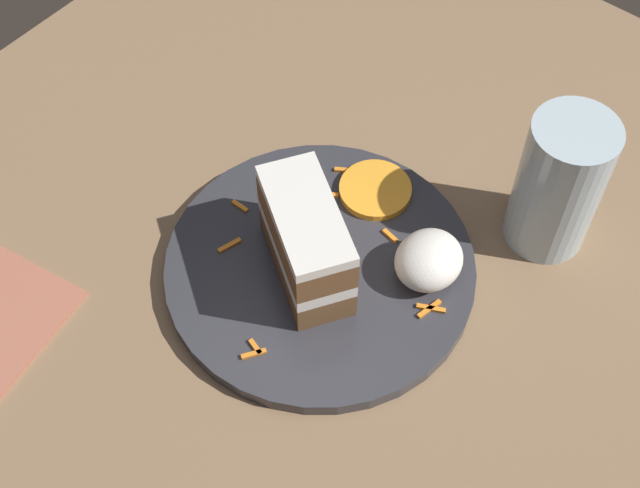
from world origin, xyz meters
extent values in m
plane|color=black|center=(0.00, 0.00, 0.00)|extent=(6.00, 6.00, 0.00)
cube|color=#846647|center=(0.00, 0.00, 0.01)|extent=(1.01, 0.86, 0.02)
cylinder|color=#333338|center=(-0.03, 0.01, 0.03)|extent=(0.27, 0.27, 0.01)
cube|color=brown|center=(-0.02, 0.01, 0.05)|extent=(0.10, 0.12, 0.03)
cube|color=white|center=(-0.02, 0.01, 0.07)|extent=(0.10, 0.12, 0.01)
cube|color=brown|center=(-0.02, 0.01, 0.09)|extent=(0.10, 0.12, 0.03)
cube|color=white|center=(-0.02, 0.01, 0.11)|extent=(0.10, 0.12, 0.01)
ellipsoid|color=white|center=(-0.08, 0.09, 0.06)|extent=(0.06, 0.06, 0.04)
cylinder|color=orange|center=(-0.12, 0.00, 0.04)|extent=(0.07, 0.07, 0.01)
cube|color=orange|center=(-0.09, -0.03, 0.04)|extent=(0.01, 0.02, 0.00)
cube|color=orange|center=(0.07, 0.02, 0.04)|extent=(0.02, 0.01, 0.00)
cube|color=orange|center=(-0.05, 0.11, 0.04)|extent=(0.02, 0.01, 0.00)
cube|color=orange|center=(-0.09, 0.04, 0.04)|extent=(0.01, 0.02, 0.00)
cube|color=orange|center=(-0.03, -0.08, 0.04)|extent=(0.00, 0.02, 0.00)
cube|color=orange|center=(-0.12, -0.04, 0.04)|extent=(0.01, 0.01, 0.00)
cube|color=orange|center=(0.01, -0.06, 0.04)|extent=(0.02, 0.01, 0.00)
cube|color=orange|center=(0.07, 0.02, 0.04)|extent=(0.01, 0.02, 0.00)
cube|color=orange|center=(-0.05, 0.11, 0.04)|extent=(0.01, 0.02, 0.00)
cylinder|color=silver|center=(-0.19, 0.14, 0.09)|extent=(0.07, 0.07, 0.14)
cylinder|color=silver|center=(-0.19, 0.14, 0.05)|extent=(0.06, 0.06, 0.05)
camera|label=1|loc=(0.30, 0.28, 0.68)|focal=50.00mm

